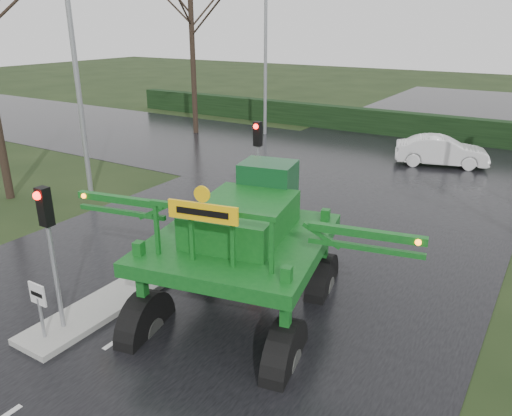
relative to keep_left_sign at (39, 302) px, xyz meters
The scene contains 13 objects.
ground 2.25m from the keep_left_sign, 49.10° to the left, with size 140.00×140.00×0.00m, color black.
road_main 11.62m from the keep_left_sign, 83.55° to the left, with size 14.00×80.00×0.02m, color black.
road_cross 17.58m from the keep_left_sign, 85.75° to the left, with size 80.00×12.00×0.02m, color black.
median_island 4.60m from the keep_left_sign, 90.00° to the left, with size 1.20×10.00×0.16m, color gray.
hedge_row 25.54m from the keep_left_sign, 87.08° to the left, with size 44.00×0.90×1.50m, color black.
keep_left_sign is the anchor object (origin of this frame).
traffic_signal_near 1.61m from the keep_left_sign, 90.00° to the left, with size 0.26×0.33×3.52m.
traffic_signal_mid 9.12m from the keep_left_sign, 90.00° to the left, with size 0.26×0.33×3.52m.
street_light_left_near 11.32m from the keep_left_sign, 132.59° to the left, with size 3.85×0.30×10.00m.
street_light_left_far 23.11m from the keep_left_sign, 107.78° to the left, with size 3.85×0.30×10.00m.
tree_left_far 23.30m from the keep_left_sign, 119.87° to the left, with size 7.70×7.70×13.26m.
crop_sprayer 2.61m from the keep_left_sign, 49.79° to the left, with size 8.30×5.93×4.72m.
white_sedan 20.21m from the keep_left_sign, 78.57° to the left, with size 1.53×4.38×1.44m, color white.
Camera 1 is at (7.66, -6.96, 6.74)m, focal length 35.00 mm.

